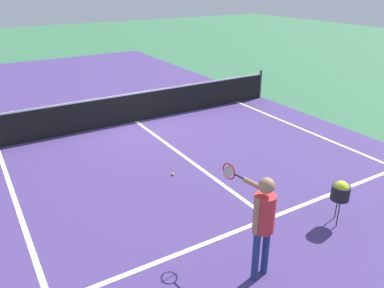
# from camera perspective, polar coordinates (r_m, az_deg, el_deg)

# --- Properties ---
(ground_plane) EXTENTS (60.00, 60.00, 0.00)m
(ground_plane) POSITION_cam_1_polar(r_m,az_deg,el_deg) (12.60, -8.33, 3.35)
(ground_plane) COLOR #38724C
(court_surface_inbounds) EXTENTS (10.62, 24.40, 0.00)m
(court_surface_inbounds) POSITION_cam_1_polar(r_m,az_deg,el_deg) (12.60, -8.33, 3.35)
(court_surface_inbounds) COLOR #4C387A
(court_surface_inbounds) RESTS_ON ground_plane
(line_sideline_left) EXTENTS (0.10, 11.89, 0.01)m
(line_sideline_left) POSITION_cam_1_polar(r_m,az_deg,el_deg) (6.60, -21.21, -18.86)
(line_sideline_left) COLOR white
(line_sideline_left) RESTS_ON ground_plane
(line_sideline_right) EXTENTS (0.10, 11.89, 0.01)m
(line_sideline_right) POSITION_cam_1_polar(r_m,az_deg,el_deg) (10.84, 26.13, -2.32)
(line_sideline_right) COLOR white
(line_sideline_right) RESTS_ON ground_plane
(line_service_near) EXTENTS (8.22, 0.10, 0.01)m
(line_service_near) POSITION_cam_1_polar(r_m,az_deg,el_deg) (7.70, 11.37, -10.78)
(line_service_near) COLOR white
(line_service_near) RESTS_ON ground_plane
(line_center_service) EXTENTS (0.10, 6.40, 0.01)m
(line_center_service) POSITION_cam_1_polar(r_m,az_deg,el_deg) (9.94, -0.95, -2.02)
(line_center_service) COLOR white
(line_center_service) RESTS_ON ground_plane
(net) EXTENTS (10.47, 0.09, 1.07)m
(net) POSITION_cam_1_polar(r_m,az_deg,el_deg) (12.44, -8.46, 5.48)
(net) COLOR #33383D
(net) RESTS_ON ground_plane
(player_near) EXTENTS (0.42, 1.25, 1.73)m
(player_near) POSITION_cam_1_polar(r_m,az_deg,el_deg) (5.79, 10.44, -10.53)
(player_near) COLOR navy
(player_near) RESTS_ON ground_plane
(ball_hopper) EXTENTS (0.34, 0.34, 0.87)m
(ball_hopper) POSITION_cam_1_polar(r_m,az_deg,el_deg) (7.62, 21.24, -6.54)
(ball_hopper) COLOR black
(ball_hopper) RESTS_ON ground_plane
(tennis_ball_mid_court) EXTENTS (0.07, 0.07, 0.07)m
(tennis_ball_mid_court) POSITION_cam_1_polar(r_m,az_deg,el_deg) (9.07, -2.88, -4.48)
(tennis_ball_mid_court) COLOR #CCE033
(tennis_ball_mid_court) RESTS_ON ground_plane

